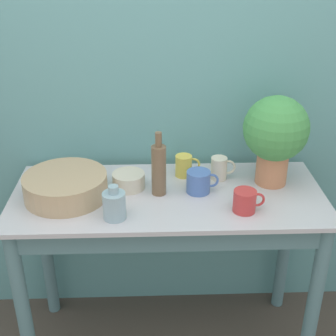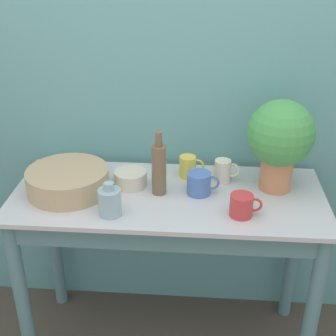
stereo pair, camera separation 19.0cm
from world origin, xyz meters
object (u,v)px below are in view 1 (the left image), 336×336
potted_plant (276,133)px  bowl_wash_large (66,186)px  bottle_short (114,205)px  mug_yellow (184,166)px  mug_blue (199,182)px  bottle_tall (159,169)px  bowl_small_cream (129,180)px  mug_cream (220,168)px  mug_red (245,201)px

potted_plant → bowl_wash_large: 0.89m
bottle_short → mug_yellow: size_ratio=1.24×
mug_blue → potted_plant: bearing=12.4°
potted_plant → bottle_tall: (-0.49, -0.08, -0.12)m
mug_blue → bowl_small_cream: (-0.29, 0.05, -0.01)m
bowl_wash_large → mug_yellow: size_ratio=3.07×
mug_cream → bottle_short: bearing=-145.6°
mug_blue → mug_cream: bearing=47.7°
bowl_wash_large → mug_blue: bowl_wash_large is taller
bowl_wash_large → mug_cream: mug_cream is taller
bowl_small_cream → bottle_short: bearing=-100.6°
potted_plant → bowl_wash_large: size_ratio=1.14×
bowl_wash_large → mug_blue: 0.55m
mug_blue → mug_yellow: bearing=109.3°
bottle_tall → bottle_short: size_ratio=1.99×
mug_red → bottle_tall: bearing=155.8°
bottle_short → bowl_small_cream: bearing=79.4°
mug_red → bowl_wash_large: bearing=169.3°
bottle_tall → mug_cream: 0.30m
bottle_short → mug_blue: size_ratio=1.02×
potted_plant → bowl_wash_large: potted_plant is taller
mug_yellow → bowl_small_cream: bearing=-157.6°
bottle_short → mug_cream: bottle_short is taller
bottle_short → mug_blue: 0.39m
potted_plant → mug_blue: (-0.32, -0.07, -0.19)m
bottle_tall → bowl_small_cream: (-0.13, 0.05, -0.08)m
mug_red → potted_plant: bearing=55.9°
mug_yellow → bowl_small_cream: size_ratio=0.80×
potted_plant → mug_yellow: bearing=168.4°
mug_red → mug_yellow: mug_yellow is taller
bottle_short → mug_cream: (0.44, 0.30, -0.01)m
mug_cream → bowl_wash_large: bearing=-168.4°
mug_blue → mug_yellow: size_ratio=1.22×
potted_plant → mug_blue: 0.38m
bowl_wash_large → bottle_short: (0.21, -0.17, 0.01)m
bottle_tall → mug_blue: bearing=2.8°
mug_blue → mug_yellow: 0.16m
bowl_wash_large → mug_cream: size_ratio=3.12×
bottle_short → mug_yellow: (0.29, 0.34, -0.01)m
bowl_small_cream → mug_yellow: bearing=22.4°
bottle_short → mug_blue: bottle_short is taller
bottle_tall → bottle_short: 0.26m
bowl_wash_large → bottle_short: bottle_short is taller
bowl_wash_large → mug_blue: (0.55, 0.02, -0.00)m
bowl_wash_large → bottle_tall: size_ratio=1.24×
mug_yellow → mug_cream: size_ratio=1.02×
mug_red → mug_yellow: bearing=125.5°
potted_plant → mug_yellow: (-0.37, 0.08, -0.18)m
bottle_tall → mug_blue: (0.17, 0.01, -0.07)m
mug_yellow → bowl_wash_large: bearing=-161.2°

